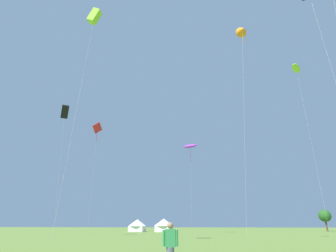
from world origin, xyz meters
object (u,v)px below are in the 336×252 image
at_px(kite_orange_delta, 242,31).
at_px(festival_tent_left, 164,225).
at_px(tree_distant_right, 325,216).
at_px(person_spectator, 170,249).
at_px(kite_red_diamond, 97,129).
at_px(kite_lime_box, 94,17).
at_px(kite_purple_parafoil, 190,146).
at_px(kite_lime_parafoil, 296,68).
at_px(kite_black_box, 65,112).
at_px(festival_tent_right, 137,225).

distance_m(kite_orange_delta, festival_tent_left, 50.19).
bearing_deg(tree_distant_right, person_spectator, -111.75).
relative_size(kite_red_diamond, person_spectator, 15.17).
bearing_deg(kite_lime_box, festival_tent_left, 91.24).
relative_size(kite_red_diamond, kite_purple_parafoil, 1.38).
relative_size(kite_purple_parafoil, festival_tent_left, 3.97).
height_order(person_spectator, tree_distant_right, tree_distant_right).
bearing_deg(kite_purple_parafoil, kite_orange_delta, -70.50).
bearing_deg(kite_orange_delta, kite_lime_box, -155.46).
relative_size(kite_orange_delta, person_spectator, 15.55).
height_order(kite_lime_parafoil, kite_red_diamond, kite_lime_parafoil).
distance_m(kite_lime_box, kite_orange_delta, 19.05).
distance_m(kite_lime_box, kite_lime_parafoil, 33.54).
bearing_deg(kite_black_box, kite_lime_box, -53.01).
bearing_deg(kite_lime_box, kite_lime_parafoil, 36.38).
xyz_separation_m(kite_purple_parafoil, person_spectator, (3.92, -49.67, -17.55)).
height_order(kite_black_box, kite_orange_delta, kite_orange_delta).
relative_size(festival_tent_right, tree_distant_right, 0.81).
bearing_deg(kite_black_box, festival_tent_left, 68.96).
relative_size(kite_black_box, festival_tent_left, 4.51).
bearing_deg(festival_tent_right, kite_orange_delta, -57.84).
xyz_separation_m(kite_red_diamond, festival_tent_left, (15.29, 9.95, -22.75)).
bearing_deg(festival_tent_right, tree_distant_right, 16.36).
height_order(kite_lime_parafoil, person_spectator, kite_lime_parafoil).
xyz_separation_m(kite_purple_parafoil, tree_distant_right, (34.03, 25.80, -14.44)).
relative_size(festival_tent_right, festival_tent_left, 0.95).
distance_m(kite_lime_parafoil, kite_black_box, 40.36).
bearing_deg(kite_red_diamond, person_spectator, -61.82).
distance_m(kite_red_diamond, festival_tent_right, 26.30).
xyz_separation_m(kite_orange_delta, kite_purple_parafoil, (-10.10, 28.54, -7.62)).
height_order(kite_lime_box, kite_lime_parafoil, kite_lime_parafoil).
xyz_separation_m(kite_orange_delta, kite_red_diamond, (-33.57, 29.99, -1.55)).
relative_size(kite_orange_delta, festival_tent_right, 5.90).
relative_size(kite_lime_box, kite_black_box, 1.17).
relative_size(kite_red_diamond, tree_distant_right, 4.67).
relative_size(kite_black_box, kite_purple_parafoil, 1.14).
relative_size(kite_lime_parafoil, kite_red_diamond, 1.03).
xyz_separation_m(kite_orange_delta, festival_tent_right, (-25.11, 39.94, -24.38)).
bearing_deg(kite_lime_parafoil, festival_tent_right, 141.22).
bearing_deg(festival_tent_right, person_spectator, -72.78).
bearing_deg(kite_purple_parafoil, festival_tent_left, 125.65).
bearing_deg(tree_distant_right, festival_tent_left, -161.16).
bearing_deg(person_spectator, tree_distant_right, 68.25).
distance_m(kite_purple_parafoil, festival_tent_right, 25.22).
height_order(kite_orange_delta, person_spectator, kite_orange_delta).
bearing_deg(kite_lime_parafoil, kite_red_diamond, 157.39).
height_order(kite_lime_parafoil, kite_purple_parafoil, kite_lime_parafoil).
xyz_separation_m(person_spectator, festival_tent_left, (-12.09, 61.07, 0.88)).
height_order(kite_purple_parafoil, festival_tent_right, kite_purple_parafoil).
bearing_deg(person_spectator, kite_black_box, 128.26).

